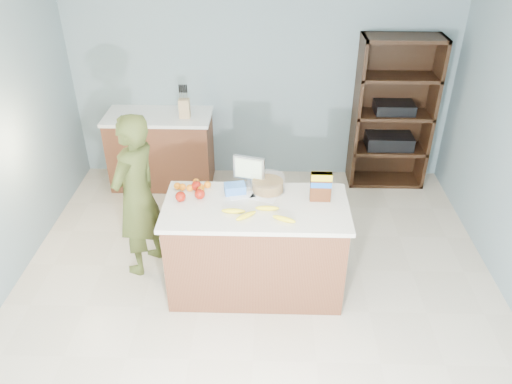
{
  "coord_description": "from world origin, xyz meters",
  "views": [
    {
      "loc": [
        0.1,
        -3.19,
        3.18
      ],
      "look_at": [
        0.0,
        0.35,
        1.0
      ],
      "focal_mm": 35.0,
      "sensor_mm": 36.0,
      "label": 1
    }
  ],
  "objects_px": {
    "tv": "(249,169)",
    "person": "(137,196)",
    "shelving_unit": "(392,115)",
    "counter_peninsula": "(256,251)",
    "cereal_box": "(321,185)"
  },
  "relations": [
    {
      "from": "shelving_unit",
      "to": "counter_peninsula",
      "type": "bearing_deg",
      "value": -127.11
    },
    {
      "from": "tv",
      "to": "cereal_box",
      "type": "height_order",
      "value": "tv"
    },
    {
      "from": "counter_peninsula",
      "to": "person",
      "type": "distance_m",
      "value": 1.18
    },
    {
      "from": "person",
      "to": "cereal_box",
      "type": "bearing_deg",
      "value": 106.51
    },
    {
      "from": "person",
      "to": "shelving_unit",
      "type": "bearing_deg",
      "value": 147.01
    },
    {
      "from": "counter_peninsula",
      "to": "tv",
      "type": "distance_m",
      "value": 0.73
    },
    {
      "from": "counter_peninsula",
      "to": "cereal_box",
      "type": "distance_m",
      "value": 0.84
    },
    {
      "from": "person",
      "to": "tv",
      "type": "relative_size",
      "value": 5.6
    },
    {
      "from": "counter_peninsula",
      "to": "person",
      "type": "xyz_separation_m",
      "value": [
        -1.08,
        0.29,
        0.37
      ]
    },
    {
      "from": "counter_peninsula",
      "to": "tv",
      "type": "xyz_separation_m",
      "value": [
        -0.07,
        0.33,
        0.64
      ]
    },
    {
      "from": "person",
      "to": "cereal_box",
      "type": "distance_m",
      "value": 1.66
    },
    {
      "from": "tv",
      "to": "person",
      "type": "bearing_deg",
      "value": -177.52
    },
    {
      "from": "cereal_box",
      "to": "counter_peninsula",
      "type": "bearing_deg",
      "value": -169.94
    },
    {
      "from": "person",
      "to": "counter_peninsula",
      "type": "bearing_deg",
      "value": 98.38
    },
    {
      "from": "shelving_unit",
      "to": "person",
      "type": "distance_m",
      "value": 3.17
    }
  ]
}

